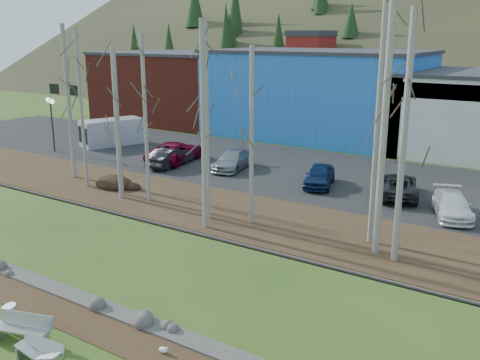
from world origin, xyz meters
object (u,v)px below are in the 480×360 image
Objects in this scene: car_1 at (175,152)px; litter_bin at (10,318)px; car_4 at (397,185)px; van_grey at (109,132)px; car_2 at (233,160)px; car_5 at (452,205)px; bench_damaged at (40,351)px; seagull at (163,350)px; bench_intact at (23,328)px; street_lamp at (51,110)px; car_0 at (170,157)px; car_3 at (320,175)px.

litter_bin is at bearing 107.37° from car_1.
van_grey is at bearing -21.39° from car_4.
car_2 reaches higher than car_5.
bench_damaged is 2.58m from litter_bin.
seagull is 33.47m from van_grey.
bench_intact is 0.44× the size of car_2.
street_lamp is at bearing 138.95° from litter_bin.
car_5 reaches higher than bench_damaged.
car_0 reaches higher than car_2.
seagull is 19.00m from car_5.
van_grey is at bearing 126.07° from bench_damaged.
seagull is (4.29, 1.98, -0.34)m from bench_intact.
street_lamp reaches higher than car_4.
car_3 is 0.83× the size of car_4.
van_grey reaches higher than car_5.
litter_bin is at bearing -16.62° from street_lamp.
car_4 is at bearing 73.98° from litter_bin.
car_0 is at bearing 114.40° from bench_damaged.
street_lamp is (-23.06, 19.40, 3.17)m from bench_intact.
car_5 reaches higher than litter_bin.
car_3 reaches higher than bench_damaged.
bench_intact is 30.30m from street_lamp.
bench_damaged is at bearing 111.59° from car_1.
bench_damaged is 23.21m from car_4.
litter_bin is 21.73m from car_3.
seagull is (2.87, 2.39, -0.22)m from bench_damaged.
car_0 reaches higher than car_4.
car_3 is (12.37, -0.21, -0.08)m from car_1.
seagull is at bearing 17.79° from litter_bin.
car_3 reaches higher than car_0.
van_grey reaches higher than car_3.
van_grey is (-9.69, 3.09, 0.45)m from car_0.
bench_damaged is at bearing -33.94° from bench_intact.
bench_damaged is at bearing -26.91° from van_grey.
seagull is at bearing -20.50° from van_grey.
seagull is 20.52m from car_4.
car_3 is 0.73× the size of van_grey.
bench_intact is at bearing -107.45° from car_3.
street_lamp is 11.68m from car_1.
car_0 is at bearing 2.53° from van_grey.
bench_damaged is at bearing -151.01° from seagull.
bench_intact is 31.79m from van_grey.
bench_intact is 0.36× the size of car_1.
car_2 is at bearing 89.34° from bench_intact.
car_3 is at bearing -12.45° from car_4.
seagull is 0.08× the size of car_4.
car_0 is at bearing -12.50° from car_4.
street_lamp is 0.79× the size of car_1.
van_grey is (-9.02, 1.66, 0.37)m from car_1.
seagull is 32.62m from street_lamp.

